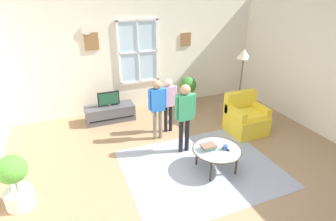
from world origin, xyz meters
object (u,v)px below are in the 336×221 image
Objects in this scene: book_stack at (208,147)px; remote_near_books at (226,149)px; potted_plant_corner at (15,181)px; floor_lamp at (243,61)px; armchair at (245,118)px; coffee_table at (217,150)px; person_blue_shirt at (157,103)px; person_green_shirt at (185,111)px; television at (109,99)px; person_pink_shirt at (168,99)px; cup at (225,147)px; potted_plant_by_window at (188,87)px; tv_stand at (110,113)px.

book_stack is 0.30m from remote_near_books.
potted_plant_corner is 4.97m from floor_lamp.
coffee_table is at bearing -143.81° from armchair.
person_blue_shirt is 0.94× the size of person_green_shirt.
television reaches higher than book_stack.
coffee_table is at bearing -80.82° from person_pink_shirt.
potted_plant_corner is (-2.88, -0.42, -0.42)m from person_green_shirt.
television is 2.93m from potted_plant_corner.
armchair is 1.77m from person_pink_shirt.
cup is at bearing -63.52° from person_green_shirt.
potted_plant_by_window is at bearing 62.54° from person_green_shirt.
coffee_table reaches higher than tv_stand.
potted_plant_corner reaches higher than coffee_table.
armchair is (2.70, -1.67, 0.13)m from tv_stand.
potted_plant_corner is at bearing -155.93° from person_pink_shirt.
person_blue_shirt is at bearing -57.62° from television.
book_stack is at bearing 155.98° from remote_near_books.
person_pink_shirt reaches higher than armchair.
potted_plant_corner is at bearing -127.69° from television.
television is at bearing 137.40° from person_pink_shirt.
armchair is at bearing -70.93° from potted_plant_by_window.
book_stack is 0.30× the size of potted_plant_corner.
remote_near_books is 0.08× the size of floor_lamp.
person_pink_shirt is 1.48m from potted_plant_by_window.
coffee_table is 0.99× the size of potted_plant_corner.
remote_near_books is at bearing -61.06° from television.
remote_near_books is (0.27, -0.12, -0.04)m from book_stack.
armchair reaches higher than cup.
armchair is 1.01× the size of potted_plant_corner.
tv_stand is 0.38m from television.
floor_lamp is at bearing 69.99° from armchair.
coffee_table is 1.68m from person_pink_shirt.
floor_lamp is at bearing 14.83° from potted_plant_corner.
person_green_shirt is at bearing 100.82° from book_stack.
television is at bearing 118.97° from cup.
television reaches higher than tv_stand.
tv_stand is at bearing 119.97° from person_green_shirt.
potted_plant_by_window is (0.73, 2.70, 0.15)m from coffee_table.
remote_near_books is at bearing -68.86° from cup.
book_stack is 0.29m from cup.
armchair is at bearing -31.71° from television.
armchair reaches higher than coffee_table.
person_blue_shirt is (-0.71, 1.47, 0.36)m from cup.
floor_lamp reaches higher than tv_stand.
person_blue_shirt is (-1.92, 0.43, 0.50)m from armchair.
person_green_shirt is at bearing -155.77° from floor_lamp.
person_pink_shirt is (-0.39, 1.68, 0.31)m from cup.
remote_near_books is at bearing -77.01° from person_pink_shirt.
television is at bearing 117.44° from coffee_table.
potted_plant_by_window is (0.88, 2.65, 0.08)m from book_stack.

